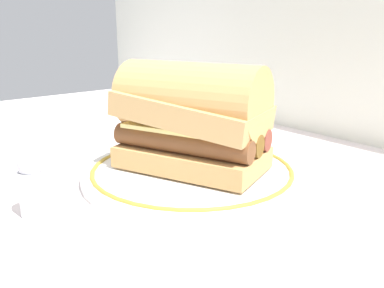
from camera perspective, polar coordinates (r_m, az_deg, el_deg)
ground_plane at (r=0.51m, az=-1.16°, el=-6.09°), size 1.50×1.50×0.00m
plate at (r=0.54m, az=0.00°, el=-3.80°), size 0.28×0.28×0.01m
sausage_sandwich at (r=0.52m, az=0.00°, el=3.75°), size 0.21×0.16×0.13m
drinking_glass at (r=0.74m, az=-3.04°, el=4.46°), size 0.06×0.06×0.10m
salt_shaker at (r=0.46m, az=-20.98°, el=-5.24°), size 0.03×0.03×0.07m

